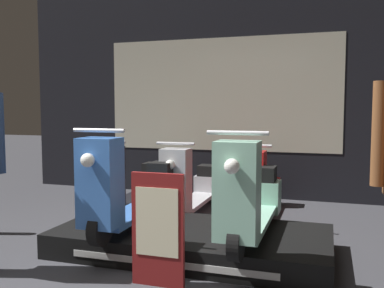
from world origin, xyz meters
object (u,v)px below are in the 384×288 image
(scooter_display_right, at_px, (251,198))
(scooter_backrow_1, at_px, (191,186))
(scooter_backrow_0, at_px, (130,183))
(scooter_backrow_2, at_px, (258,190))
(scooter_display_left, at_px, (132,190))
(price_sign_board, at_px, (158,229))

(scooter_display_right, height_order, scooter_backrow_1, scooter_display_right)
(scooter_backrow_0, xyz_separation_m, scooter_backrow_2, (1.71, 0.00, 0.00))
(scooter_backrow_2, bearing_deg, scooter_backrow_1, 180.00)
(scooter_backrow_2, bearing_deg, scooter_display_left, -122.41)
(scooter_display_left, bearing_deg, scooter_display_right, 0.00)
(scooter_backrow_1, distance_m, price_sign_board, 2.25)
(scooter_backrow_2, xyz_separation_m, price_sign_board, (-0.41, -2.21, 0.09))
(scooter_display_left, height_order, scooter_backrow_0, scooter_display_left)
(scooter_display_left, xyz_separation_m, scooter_backrow_0, (-0.75, 1.51, -0.22))
(scooter_backrow_0, distance_m, price_sign_board, 2.57)
(price_sign_board, bearing_deg, scooter_backrow_1, 101.55)
(scooter_display_right, height_order, scooter_backrow_2, scooter_display_right)
(scooter_display_left, height_order, scooter_backrow_2, scooter_display_left)
(scooter_backrow_1, bearing_deg, scooter_backrow_2, 0.00)
(price_sign_board, bearing_deg, scooter_display_right, 50.28)
(scooter_display_left, height_order, scooter_display_right, same)
(scooter_display_left, distance_m, price_sign_board, 0.90)
(scooter_display_right, xyz_separation_m, scooter_backrow_2, (-0.17, 1.51, -0.22))
(scooter_backrow_2, relative_size, price_sign_board, 2.00)
(scooter_display_right, distance_m, price_sign_board, 0.91)
(scooter_display_left, distance_m, scooter_backrow_0, 1.70)
(scooter_backrow_2, height_order, price_sign_board, scooter_backrow_2)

